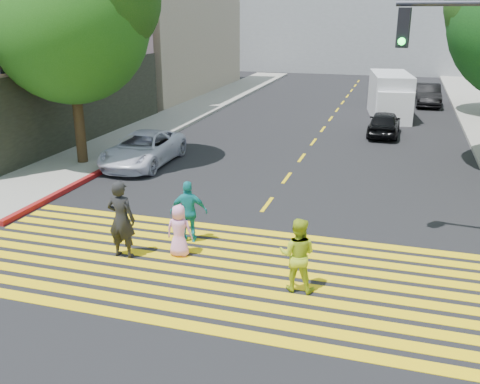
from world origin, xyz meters
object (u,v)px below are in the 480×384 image
at_px(tree_left, 71,14).
at_px(pedestrian_extra, 189,212).
at_px(white_sedan, 143,149).
at_px(pedestrian_child, 179,231).
at_px(dark_car_near, 384,123).
at_px(silver_car, 393,89).
at_px(white_van, 390,97).
at_px(pedestrian_woman, 297,255).
at_px(dark_car_parked, 427,95).
at_px(pedestrian_man, 121,219).

bearing_deg(tree_left, pedestrian_extra, -40.18).
distance_m(tree_left, white_sedan, 5.62).
bearing_deg(pedestrian_child, dark_car_near, -109.25).
bearing_deg(silver_car, white_van, 99.98).
bearing_deg(pedestrian_extra, dark_car_near, -121.67).
distance_m(pedestrian_woman, dark_car_parked, 26.80).
xyz_separation_m(pedestrian_extra, dark_car_near, (4.40, 14.74, -0.22)).
bearing_deg(pedestrian_child, tree_left, -47.73).
bearing_deg(dark_car_parked, pedestrian_child, -106.80).
height_order(dark_car_parked, white_van, white_van).
height_order(white_sedan, white_van, white_van).
relative_size(pedestrian_child, white_sedan, 0.29).
bearing_deg(pedestrian_man, pedestrian_extra, -131.99).
distance_m(tree_left, dark_car_parked, 23.90).
distance_m(tree_left, pedestrian_woman, 13.51).
bearing_deg(tree_left, pedestrian_child, -43.86).
xyz_separation_m(tree_left, white_sedan, (2.22, 0.75, -5.11)).
bearing_deg(white_van, silver_car, 81.61).
distance_m(pedestrian_child, dark_car_near, 16.21).
bearing_deg(pedestrian_man, white_van, -104.25).
height_order(pedestrian_extra, white_van, white_van).
height_order(tree_left, dark_car_parked, tree_left).
distance_m(pedestrian_extra, dark_car_near, 15.38).
xyz_separation_m(tree_left, dark_car_near, (11.22, 8.98, -5.13)).
height_order(pedestrian_extra, dark_car_near, pedestrian_extra).
xyz_separation_m(pedestrian_child, pedestrian_extra, (-0.09, 0.89, 0.17)).
relative_size(pedestrian_woman, pedestrian_extra, 1.00).
xyz_separation_m(pedestrian_woman, dark_car_parked, (3.44, 26.58, -0.14)).
height_order(tree_left, pedestrian_man, tree_left).
bearing_deg(pedestrian_woman, white_van, -94.77).
relative_size(tree_left, silver_car, 1.86).
height_order(tree_left, white_sedan, tree_left).
xyz_separation_m(white_sedan, dark_car_parked, (11.30, 18.31, 0.06)).
distance_m(pedestrian_extra, white_sedan, 7.98).
xyz_separation_m(pedestrian_man, dark_car_near, (5.64, 16.08, -0.37)).
relative_size(pedestrian_man, dark_car_parked, 0.46).
bearing_deg(dark_car_near, pedestrian_extra, 74.65).
bearing_deg(pedestrian_child, dark_car_parked, -108.26).
bearing_deg(pedestrian_woman, dark_car_parked, -98.91).
xyz_separation_m(pedestrian_extra, white_van, (4.47, 19.68, 0.35)).
height_order(pedestrian_woman, pedestrian_child, pedestrian_woman).
xyz_separation_m(pedestrian_man, pedestrian_extra, (1.25, 1.34, -0.15)).
bearing_deg(dark_car_near, pedestrian_woman, 87.31).
bearing_deg(dark_car_parked, white_sedan, -124.08).
height_order(pedestrian_woman, white_van, white_van).
bearing_deg(dark_car_parked, silver_car, 134.11).
relative_size(dark_car_parked, white_van, 0.77).
bearing_deg(white_sedan, pedestrian_woman, -47.67).
relative_size(white_sedan, white_van, 0.84).
height_order(pedestrian_child, dark_car_near, pedestrian_child).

